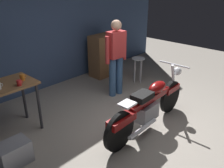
{
  "coord_description": "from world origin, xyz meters",
  "views": [
    {
      "loc": [
        -2.91,
        -2.06,
        2.44
      ],
      "look_at": [
        0.04,
        0.7,
        0.65
      ],
      "focal_mm": 38.45,
      "sensor_mm": 36.0,
      "label": 1
    }
  ],
  "objects_px": {
    "motorcycle": "(149,105)",
    "wooden_dresser": "(105,55)",
    "person_standing": "(116,55)",
    "mug_orange_travel": "(22,77)",
    "storage_bin": "(14,153)",
    "shop_stool": "(138,64)",
    "mug_red_diner": "(19,83)"
  },
  "relations": [
    {
      "from": "motorcycle",
      "to": "person_standing",
      "type": "height_order",
      "value": "person_standing"
    },
    {
      "from": "motorcycle",
      "to": "wooden_dresser",
      "type": "height_order",
      "value": "wooden_dresser"
    },
    {
      "from": "motorcycle",
      "to": "mug_orange_travel",
      "type": "relative_size",
      "value": 19.3
    },
    {
      "from": "mug_orange_travel",
      "to": "motorcycle",
      "type": "bearing_deg",
      "value": -47.65
    },
    {
      "from": "shop_stool",
      "to": "wooden_dresser",
      "type": "relative_size",
      "value": 0.58
    },
    {
      "from": "motorcycle",
      "to": "mug_red_diner",
      "type": "relative_size",
      "value": 21.17
    },
    {
      "from": "storage_bin",
      "to": "mug_red_diner",
      "type": "relative_size",
      "value": 4.25
    },
    {
      "from": "person_standing",
      "to": "wooden_dresser",
      "type": "distance_m",
      "value": 1.32
    },
    {
      "from": "motorcycle",
      "to": "shop_stool",
      "type": "relative_size",
      "value": 3.42
    },
    {
      "from": "wooden_dresser",
      "to": "mug_red_diner",
      "type": "relative_size",
      "value": 10.63
    },
    {
      "from": "shop_stool",
      "to": "storage_bin",
      "type": "distance_m",
      "value": 3.59
    },
    {
      "from": "motorcycle",
      "to": "wooden_dresser",
      "type": "relative_size",
      "value": 1.99
    },
    {
      "from": "storage_bin",
      "to": "mug_orange_travel",
      "type": "distance_m",
      "value": 1.22
    },
    {
      "from": "person_standing",
      "to": "wooden_dresser",
      "type": "xyz_separation_m",
      "value": [
        0.71,
        1.05,
        -0.38
      ]
    },
    {
      "from": "person_standing",
      "to": "mug_orange_travel",
      "type": "height_order",
      "value": "person_standing"
    },
    {
      "from": "motorcycle",
      "to": "person_standing",
      "type": "bearing_deg",
      "value": 63.87
    },
    {
      "from": "shop_stool",
      "to": "wooden_dresser",
      "type": "bearing_deg",
      "value": 100.58
    },
    {
      "from": "storage_bin",
      "to": "mug_red_diner",
      "type": "distance_m",
      "value": 1.06
    },
    {
      "from": "person_standing",
      "to": "mug_orange_travel",
      "type": "xyz_separation_m",
      "value": [
        -2.02,
        0.24,
        0.03
      ]
    },
    {
      "from": "shop_stool",
      "to": "mug_red_diner",
      "type": "bearing_deg",
      "value": 179.68
    },
    {
      "from": "wooden_dresser",
      "to": "mug_orange_travel",
      "type": "bearing_deg",
      "value": -163.53
    },
    {
      "from": "shop_stool",
      "to": "mug_orange_travel",
      "type": "height_order",
      "value": "mug_orange_travel"
    },
    {
      "from": "mug_red_diner",
      "to": "mug_orange_travel",
      "type": "distance_m",
      "value": 0.21
    },
    {
      "from": "shop_stool",
      "to": "mug_red_diner",
      "type": "xyz_separation_m",
      "value": [
        -3.05,
        0.02,
        0.45
      ]
    },
    {
      "from": "mug_orange_travel",
      "to": "shop_stool",
      "type": "bearing_deg",
      "value": -3.48
    },
    {
      "from": "mug_orange_travel",
      "to": "person_standing",
      "type": "bearing_deg",
      "value": -6.85
    },
    {
      "from": "motorcycle",
      "to": "shop_stool",
      "type": "distance_m",
      "value": 2.03
    },
    {
      "from": "shop_stool",
      "to": "wooden_dresser",
      "type": "distance_m",
      "value": 1.0
    },
    {
      "from": "motorcycle",
      "to": "storage_bin",
      "type": "xyz_separation_m",
      "value": [
        -2.04,
        0.87,
        -0.28
      ]
    },
    {
      "from": "mug_red_diner",
      "to": "shop_stool",
      "type": "bearing_deg",
      "value": -0.32
    },
    {
      "from": "shop_stool",
      "to": "wooden_dresser",
      "type": "xyz_separation_m",
      "value": [
        -0.18,
        0.98,
        0.05
      ]
    },
    {
      "from": "wooden_dresser",
      "to": "storage_bin",
      "type": "height_order",
      "value": "wooden_dresser"
    }
  ]
}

